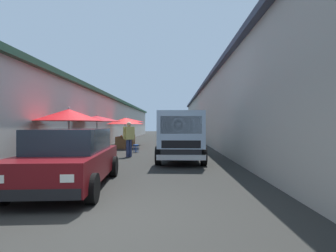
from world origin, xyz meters
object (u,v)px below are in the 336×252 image
fruit_stall_near_right (68,121)px  delivery_truck (181,137)px  plastic_stool (136,147)px  fruit_stall_far_right (128,123)px  fruit_stall_far_left (97,123)px  hatchback_car (71,158)px  fruit_stall_mid_lane (189,125)px  vendor_by_crates (129,136)px  fruit_stall_near_left (125,124)px

fruit_stall_near_right → delivery_truck: bearing=-72.8°
fruit_stall_near_right → plastic_stool: bearing=-18.8°
fruit_stall_far_right → fruit_stall_far_left: bearing=175.3°
hatchback_car → delivery_truck: bearing=-34.2°
fruit_stall_near_right → fruit_stall_far_left: bearing=3.2°
fruit_stall_mid_lane → fruit_stall_near_right: bearing=160.2°
fruit_stall_far_left → vendor_by_crates: fruit_stall_far_left is taller
delivery_truck → fruit_stall_far_right: bearing=22.4°
fruit_stall_far_left → plastic_stool: 2.51m
fruit_stall_far_left → fruit_stall_mid_lane: size_ratio=1.12×
fruit_stall_far_right → fruit_stall_near_right: 10.65m
hatchback_car → vendor_by_crates: bearing=-3.7°
fruit_stall_near_left → delivery_truck: size_ratio=0.51×
fruit_stall_far_left → fruit_stall_near_left: fruit_stall_far_left is taller
fruit_stall_near_left → plastic_stool: bearing=-156.4°
fruit_stall_mid_lane → fruit_stall_near_left: bearing=146.0°
fruit_stall_near_left → vendor_by_crates: 4.79m
fruit_stall_near_right → fruit_stall_mid_lane: size_ratio=1.05×
vendor_by_crates → plastic_stool: 2.08m
fruit_stall_near_right → vendor_by_crates: 3.60m
fruit_stall_near_right → vendor_by_crates: bearing=-28.5°
hatchback_car → delivery_truck: 5.09m
fruit_stall_near_left → plastic_stool: fruit_stall_near_left is taller
fruit_stall_far_right → delivery_truck: (-9.35, -3.86, -0.62)m
fruit_stall_far_right → fruit_stall_near_left: fruit_stall_far_right is taller
fruit_stall_near_right → vendor_by_crates: fruit_stall_near_right is taller
fruit_stall_near_left → fruit_stall_mid_lane: bearing=-34.0°
fruit_stall_near_right → delivery_truck: size_ratio=0.49×
fruit_stall_near_left → hatchback_car: 10.69m
vendor_by_crates → fruit_stall_far_left: bearing=59.9°
fruit_stall_far_left → fruit_stall_near_left: (3.50, -0.81, -0.02)m
fruit_stall_far_right → fruit_stall_near_left: 2.94m
fruit_stall_mid_lane → vendor_by_crates: (-11.66, 3.63, -0.57)m
fruit_stall_far_left → delivery_truck: 5.31m
vendor_by_crates → fruit_stall_near_right: bearing=151.5°
fruit_stall_far_left → fruit_stall_mid_lane: (10.55, -5.56, -0.07)m
fruit_stall_near_right → hatchback_car: (-2.91, -1.29, -0.96)m
fruit_stall_far_right → fruit_stall_far_left: fruit_stall_far_right is taller
fruit_stall_near_left → delivery_truck: fruit_stall_near_left is taller
vendor_by_crates → plastic_stool: vendor_by_crates is taller
fruit_stall_far_right → fruit_stall_near_right: (-10.64, 0.29, 0.04)m
hatchback_car → plastic_stool: bearing=-3.1°
fruit_stall_far_right → fruit_stall_near_left: bearing=-174.5°
fruit_stall_near_left → hatchback_car: fruit_stall_near_left is taller
fruit_stall_far_right → vendor_by_crates: size_ratio=1.55×
fruit_stall_far_right → fruit_stall_near_right: size_ratio=1.08×
fruit_stall_near_right → fruit_stall_near_left: (7.72, -0.57, -0.09)m
fruit_stall_far_right → vendor_by_crates: 7.70m
fruit_stall_near_left → hatchback_car: size_ratio=0.62×
fruit_stall_near_right → plastic_stool: fruit_stall_near_right is taller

